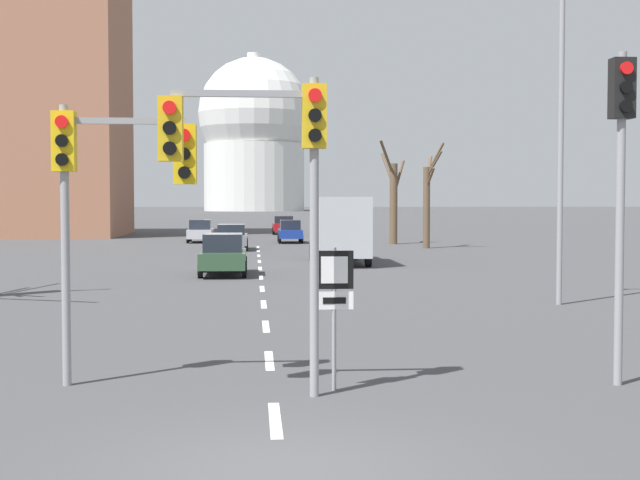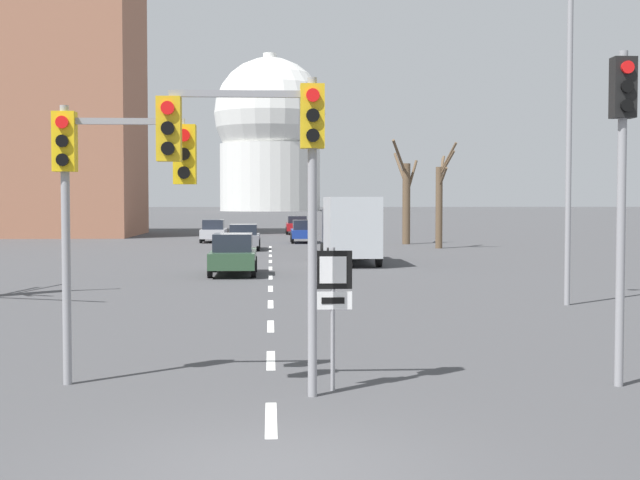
{
  "view_description": "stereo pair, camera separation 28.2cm",
  "coord_description": "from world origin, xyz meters",
  "px_view_note": "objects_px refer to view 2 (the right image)",
  "views": [
    {
      "loc": [
        -0.29,
        -9.68,
        2.98
      ],
      "look_at": [
        0.83,
        5.25,
        2.32
      ],
      "focal_mm": 50.0,
      "sensor_mm": 36.0,
      "label": 1
    },
    {
      "loc": [
        -0.01,
        -9.7,
        2.98
      ],
      "look_at": [
        0.83,
        5.25,
        2.32
      ],
      "focal_mm": 50.0,
      "sensor_mm": 36.0,
      "label": 2
    }
  ],
  "objects_px": {
    "delivery_truck": "(350,228)",
    "traffic_signal_near_right": "(622,154)",
    "traffic_signal_near_left": "(108,174)",
    "sedan_mid_centre": "(303,231)",
    "sedan_near_left": "(214,231)",
    "sedan_far_left": "(297,225)",
    "sedan_near_right": "(233,254)",
    "sedan_far_right": "(244,237)",
    "traffic_signal_centre_tall": "(262,155)",
    "street_lamp_right": "(560,106)",
    "route_sign_post": "(333,294)"
  },
  "relations": [
    {
      "from": "traffic_signal_near_right",
      "to": "route_sign_post",
      "type": "height_order",
      "value": "traffic_signal_near_right"
    },
    {
      "from": "sedan_near_left",
      "to": "delivery_truck",
      "type": "xyz_separation_m",
      "value": [
        7.79,
        -21.83,
        0.9
      ]
    },
    {
      "from": "traffic_signal_centre_tall",
      "to": "street_lamp_right",
      "type": "distance_m",
      "value": 14.25
    },
    {
      "from": "traffic_signal_near_left",
      "to": "delivery_truck",
      "type": "relative_size",
      "value": 0.63
    },
    {
      "from": "sedan_mid_centre",
      "to": "delivery_truck",
      "type": "xyz_separation_m",
      "value": [
        1.46,
        -20.79,
        0.89
      ]
    },
    {
      "from": "traffic_signal_near_right",
      "to": "sedan_near_left",
      "type": "relative_size",
      "value": 1.32
    },
    {
      "from": "traffic_signal_centre_tall",
      "to": "route_sign_post",
      "type": "height_order",
      "value": "traffic_signal_centre_tall"
    },
    {
      "from": "street_lamp_right",
      "to": "sedan_mid_centre",
      "type": "relative_size",
      "value": 2.32
    },
    {
      "from": "sedan_near_left",
      "to": "sedan_far_left",
      "type": "relative_size",
      "value": 0.97
    },
    {
      "from": "street_lamp_right",
      "to": "sedan_near_right",
      "type": "relative_size",
      "value": 2.09
    },
    {
      "from": "route_sign_post",
      "to": "street_lamp_right",
      "type": "distance_m",
      "value": 13.8
    },
    {
      "from": "traffic_signal_near_right",
      "to": "sedan_far_right",
      "type": "height_order",
      "value": "traffic_signal_near_right"
    },
    {
      "from": "sedan_near_right",
      "to": "delivery_truck",
      "type": "relative_size",
      "value": 0.63
    },
    {
      "from": "route_sign_post",
      "to": "delivery_truck",
      "type": "height_order",
      "value": "delivery_truck"
    },
    {
      "from": "traffic_signal_near_left",
      "to": "sedan_mid_centre",
      "type": "relative_size",
      "value": 1.11
    },
    {
      "from": "sedan_near_left",
      "to": "sedan_mid_centre",
      "type": "relative_size",
      "value": 0.99
    },
    {
      "from": "sedan_mid_centre",
      "to": "traffic_signal_near_left",
      "type": "bearing_deg",
      "value": -95.82
    },
    {
      "from": "sedan_near_left",
      "to": "sedan_far_left",
      "type": "xyz_separation_m",
      "value": [
        6.41,
        14.95,
        0.01
      ]
    },
    {
      "from": "sedan_near_left",
      "to": "sedan_near_right",
      "type": "relative_size",
      "value": 0.9
    },
    {
      "from": "street_lamp_right",
      "to": "delivery_truck",
      "type": "bearing_deg",
      "value": 104.58
    },
    {
      "from": "traffic_signal_near_right",
      "to": "traffic_signal_near_left",
      "type": "height_order",
      "value": "traffic_signal_near_right"
    },
    {
      "from": "sedan_near_right",
      "to": "traffic_signal_near_right",
      "type": "bearing_deg",
      "value": -72.01
    },
    {
      "from": "traffic_signal_near_left",
      "to": "sedan_far_left",
      "type": "distance_m",
      "value": 64.33
    },
    {
      "from": "street_lamp_right",
      "to": "sedan_far_right",
      "type": "relative_size",
      "value": 2.1
    },
    {
      "from": "sedan_far_left",
      "to": "delivery_truck",
      "type": "bearing_deg",
      "value": -87.84
    },
    {
      "from": "traffic_signal_centre_tall",
      "to": "sedan_near_left",
      "type": "relative_size",
      "value": 1.19
    },
    {
      "from": "sedan_far_left",
      "to": "sedan_far_right",
      "type": "relative_size",
      "value": 0.93
    },
    {
      "from": "route_sign_post",
      "to": "sedan_far_right",
      "type": "relative_size",
      "value": 0.5
    },
    {
      "from": "sedan_near_right",
      "to": "street_lamp_right",
      "type": "bearing_deg",
      "value": -48.32
    },
    {
      "from": "traffic_signal_near_right",
      "to": "sedan_mid_centre",
      "type": "bearing_deg",
      "value": 93.86
    },
    {
      "from": "sedan_mid_centre",
      "to": "delivery_truck",
      "type": "height_order",
      "value": "delivery_truck"
    },
    {
      "from": "sedan_mid_centre",
      "to": "traffic_signal_near_right",
      "type": "bearing_deg",
      "value": -86.14
    },
    {
      "from": "sedan_far_left",
      "to": "sedan_near_left",
      "type": "bearing_deg",
      "value": -113.2
    },
    {
      "from": "sedan_near_right",
      "to": "sedan_far_right",
      "type": "height_order",
      "value": "sedan_near_right"
    },
    {
      "from": "traffic_signal_centre_tall",
      "to": "delivery_truck",
      "type": "xyz_separation_m",
      "value": [
        3.88,
        28.42,
        -1.97
      ]
    },
    {
      "from": "street_lamp_right",
      "to": "delivery_truck",
      "type": "height_order",
      "value": "street_lamp_right"
    },
    {
      "from": "route_sign_post",
      "to": "sedan_far_right",
      "type": "height_order",
      "value": "route_sign_post"
    },
    {
      "from": "route_sign_post",
      "to": "sedan_near_left",
      "type": "bearing_deg",
      "value": 95.74
    },
    {
      "from": "sedan_near_right",
      "to": "traffic_signal_near_left",
      "type": "bearing_deg",
      "value": -93.02
    },
    {
      "from": "delivery_truck",
      "to": "traffic_signal_near_right",
      "type": "bearing_deg",
      "value": -86.25
    },
    {
      "from": "traffic_signal_near_right",
      "to": "traffic_signal_centre_tall",
      "type": "bearing_deg",
      "value": -175.25
    },
    {
      "from": "traffic_signal_near_left",
      "to": "street_lamp_right",
      "type": "xyz_separation_m",
      "value": [
        10.78,
        10.3,
        2.24
      ]
    },
    {
      "from": "traffic_signal_near_right",
      "to": "street_lamp_right",
      "type": "distance_m",
      "value": 11.4
    },
    {
      "from": "traffic_signal_near_left",
      "to": "sedan_near_right",
      "type": "height_order",
      "value": "traffic_signal_near_left"
    },
    {
      "from": "sedan_near_left",
      "to": "sedan_far_right",
      "type": "distance_m",
      "value": 10.13
    },
    {
      "from": "traffic_signal_near_left",
      "to": "traffic_signal_near_right",
      "type": "bearing_deg",
      "value": -4.4
    },
    {
      "from": "traffic_signal_centre_tall",
      "to": "sedan_far_left",
      "type": "distance_m",
      "value": 65.3
    },
    {
      "from": "traffic_signal_centre_tall",
      "to": "sedan_near_right",
      "type": "height_order",
      "value": "traffic_signal_centre_tall"
    },
    {
      "from": "sedan_mid_centre",
      "to": "street_lamp_right",
      "type": "bearing_deg",
      "value": -81.15
    },
    {
      "from": "traffic_signal_centre_tall",
      "to": "sedan_near_right",
      "type": "distance_m",
      "value": 22.49
    }
  ]
}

